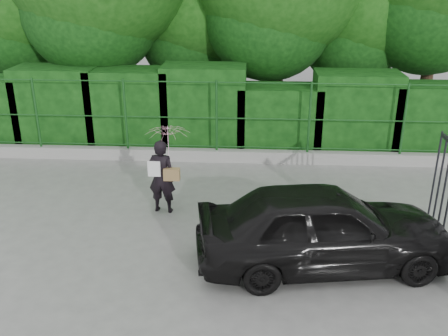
{
  "coord_description": "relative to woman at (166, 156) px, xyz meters",
  "views": [
    {
      "loc": [
        1.32,
        -7.47,
        4.64
      ],
      "look_at": [
        0.78,
        1.3,
        1.1
      ],
      "focal_mm": 40.0,
      "sensor_mm": 36.0,
      "label": 1
    }
  ],
  "objects": [
    {
      "name": "ground",
      "position": [
        0.39,
        -1.64,
        -1.18
      ],
      "size": [
        80.0,
        80.0,
        0.0
      ],
      "primitive_type": "plane",
      "color": "gray"
    },
    {
      "name": "kerb",
      "position": [
        0.39,
        2.86,
        -1.03
      ],
      "size": [
        14.0,
        0.25,
        0.3
      ],
      "primitive_type": "cube",
      "color": "#9E9E99",
      "rests_on": "ground"
    },
    {
      "name": "fence",
      "position": [
        0.61,
        2.86,
        0.02
      ],
      "size": [
        14.13,
        0.06,
        1.8
      ],
      "color": "#174819",
      "rests_on": "kerb"
    },
    {
      "name": "hedge",
      "position": [
        0.31,
        3.86,
        -0.15
      ],
      "size": [
        14.2,
        1.2,
        2.28
      ],
      "color": "black",
      "rests_on": "ground"
    },
    {
      "name": "woman",
      "position": [
        0.0,
        0.0,
        0.0
      ],
      "size": [
        0.88,
        0.87,
        1.8
      ],
      "color": "black",
      "rests_on": "ground"
    },
    {
      "name": "car",
      "position": [
        2.88,
        -1.83,
        -0.48
      ],
      "size": [
        4.35,
        2.28,
        1.41
      ],
      "primitive_type": "imported",
      "rotation": [
        0.0,
        0.0,
        1.72
      ],
      "color": "black",
      "rests_on": "ground"
    }
  ]
}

